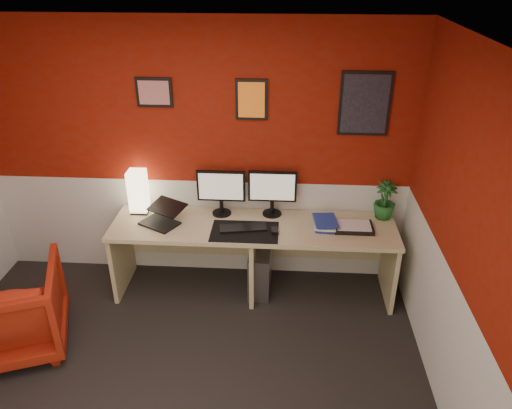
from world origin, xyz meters
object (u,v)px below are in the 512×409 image
monitor_right (272,187)px  pc_tower (260,270)px  potted_plant (385,200)px  shoji_lamp (138,193)px  zen_tray (353,227)px  armchair (10,310)px  monitor_left (221,186)px  desk (253,259)px  laptop (159,214)px

monitor_right → pc_tower: bearing=-117.1°
monitor_right → potted_plant: 1.05m
shoji_lamp → zen_tray: shoji_lamp is taller
potted_plant → armchair: size_ratio=0.44×
monitor_right → armchair: (-2.08, -1.09, -0.65)m
monitor_left → zen_tray: 1.26m
desk → armchair: bearing=-155.6°
monitor_left → pc_tower: bearing=-25.2°
shoji_lamp → laptop: size_ratio=1.21×
desk → monitor_right: 0.71m
potted_plant → monitor_left: bearing=-179.1°
laptop → potted_plant: potted_plant is taller
pc_tower → zen_tray: bearing=-0.4°
desk → monitor_right: monitor_right is taller
laptop → monitor_right: 1.06m
shoji_lamp → pc_tower: bearing=-8.5°
desk → monitor_left: bearing=147.5°
monitor_right → armchair: 2.43m
monitor_left → armchair: 2.03m
shoji_lamp → monitor_left: bearing=0.2°
desk → armchair: size_ratio=3.20×
zen_tray → potted_plant: (0.30, 0.22, 0.16)m
potted_plant → pc_tower: bearing=-170.1°
monitor_right → zen_tray: size_ratio=1.66×
monitor_left → pc_tower: 0.90m
monitor_right → monitor_left: bearing=-177.6°
monitor_right → pc_tower: 0.83m
laptop → monitor_right: size_ratio=0.57×
desk → monitor_right: (0.16, 0.22, 0.66)m
desk → armchair: 2.10m
armchair → potted_plant: bearing=178.8°
potted_plant → armchair: 3.35m
zen_tray → shoji_lamp: bearing=174.3°
desk → pc_tower: bearing=21.6°
laptop → desk: bearing=31.9°
desk → zen_tray: 0.98m
zen_tray → armchair: zen_tray is taller
desk → monitor_left: 0.75m
monitor_right → armchair: bearing=-152.3°
desk → potted_plant: size_ratio=7.23×
monitor_left → potted_plant: monitor_left is taller
zen_tray → potted_plant: 0.41m
zen_tray → potted_plant: size_ratio=0.97×
shoji_lamp → armchair: bearing=-127.5°
monitor_left → pc_tower: (0.38, -0.18, -0.80)m
monitor_right → zen_tray: (0.74, -0.22, -0.28)m
shoji_lamp → pc_tower: (1.16, -0.17, -0.70)m
pc_tower → potted_plant: bearing=11.3°
laptop → zen_tray: 1.76m
zen_tray → laptop: bearing=-178.9°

